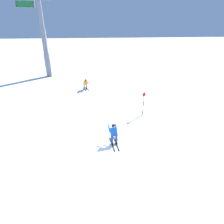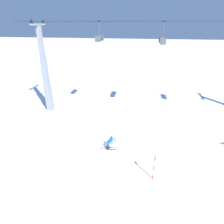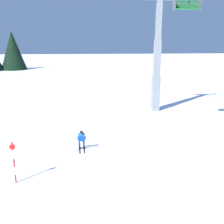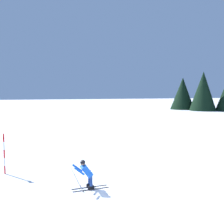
{
  "view_description": "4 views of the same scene",
  "coord_description": "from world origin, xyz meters",
  "px_view_note": "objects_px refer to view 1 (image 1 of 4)",
  "views": [
    {
      "loc": [
        -8.63,
        0.58,
        7.07
      ],
      "look_at": [
        0.51,
        -0.77,
        2.67
      ],
      "focal_mm": 28.69,
      "sensor_mm": 36.0,
      "label": 1
    },
    {
      "loc": [
        3.83,
        -15.31,
        10.71
      ],
      "look_at": [
        1.18,
        0.74,
        2.97
      ],
      "focal_mm": 30.36,
      "sensor_mm": 36.0,
      "label": 2
    },
    {
      "loc": [
        17.21,
        -0.62,
        6.78
      ],
      "look_at": [
        1.15,
        0.97,
        2.43
      ],
      "focal_mm": 42.3,
      "sensor_mm": 36.0,
      "label": 3
    },
    {
      "loc": [
        3.08,
        9.51,
        4.37
      ],
      "look_at": [
        0.49,
        0.45,
        3.58
      ],
      "focal_mm": 39.04,
      "sensor_mm": 36.0,
      "label": 4
    }
  ],
  "objects_px": {
    "skier_carving_main": "(114,133)",
    "skier_distant_uphill": "(86,84)",
    "chairlift_seat_middle": "(25,4)",
    "lift_tower_far": "(45,45)",
    "trail_marker_pole": "(143,103)"
  },
  "relations": [
    {
      "from": "lift_tower_far",
      "to": "trail_marker_pole",
      "type": "xyz_separation_m",
      "value": [
        -15.61,
        -10.46,
        -3.45
      ]
    },
    {
      "from": "lift_tower_far",
      "to": "skier_distant_uphill",
      "type": "relative_size",
      "value": 6.07
    },
    {
      "from": "chairlift_seat_middle",
      "to": "trail_marker_pole",
      "type": "relative_size",
      "value": 0.91
    },
    {
      "from": "trail_marker_pole",
      "to": "skier_distant_uphill",
      "type": "height_order",
      "value": "trail_marker_pole"
    },
    {
      "from": "skier_carving_main",
      "to": "skier_distant_uphill",
      "type": "distance_m",
      "value": 11.88
    },
    {
      "from": "skier_carving_main",
      "to": "lift_tower_far",
      "type": "relative_size",
      "value": 0.15
    },
    {
      "from": "trail_marker_pole",
      "to": "lift_tower_far",
      "type": "bearing_deg",
      "value": 33.83
    },
    {
      "from": "skier_carving_main",
      "to": "chairlift_seat_middle",
      "type": "relative_size",
      "value": 0.85
    },
    {
      "from": "chairlift_seat_middle",
      "to": "lift_tower_far",
      "type": "bearing_deg",
      "value": 0.0
    },
    {
      "from": "lift_tower_far",
      "to": "chairlift_seat_middle",
      "type": "distance_m",
      "value": 8.32
    },
    {
      "from": "lift_tower_far",
      "to": "chairlift_seat_middle",
      "type": "height_order",
      "value": "lift_tower_far"
    },
    {
      "from": "trail_marker_pole",
      "to": "skier_distant_uphill",
      "type": "bearing_deg",
      "value": 31.54
    },
    {
      "from": "lift_tower_far",
      "to": "chairlift_seat_middle",
      "type": "xyz_separation_m",
      "value": [
        -6.93,
        -0.0,
        4.6
      ]
    },
    {
      "from": "skier_carving_main",
      "to": "trail_marker_pole",
      "type": "bearing_deg",
      "value": -39.87
    },
    {
      "from": "lift_tower_far",
      "to": "skier_carving_main",
      "type": "bearing_deg",
      "value": -159.53
    }
  ]
}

